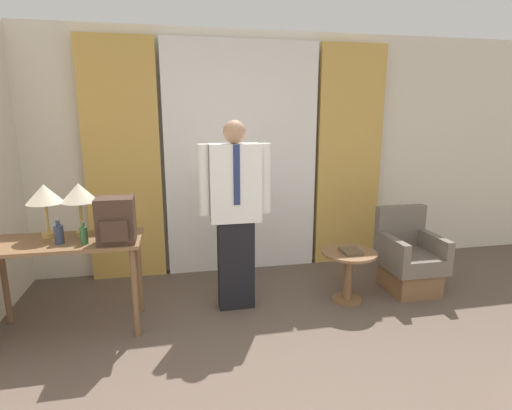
% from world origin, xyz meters
% --- Properties ---
extents(wall_back, '(10.00, 0.06, 2.70)m').
position_xyz_m(wall_back, '(0.00, 3.17, 1.35)').
color(wall_back, silver).
rests_on(wall_back, ground_plane).
extents(curtain_sheer_center, '(1.72, 0.06, 2.58)m').
position_xyz_m(curtain_sheer_center, '(0.00, 3.04, 1.29)').
color(curtain_sheer_center, white).
rests_on(curtain_sheer_center, ground_plane).
extents(curtain_drape_left, '(0.79, 0.06, 2.58)m').
position_xyz_m(curtain_drape_left, '(-1.29, 3.04, 1.29)').
color(curtain_drape_left, gold).
rests_on(curtain_drape_left, ground_plane).
extents(curtain_drape_right, '(0.79, 0.06, 2.58)m').
position_xyz_m(curtain_drape_right, '(1.29, 3.04, 1.29)').
color(curtain_drape_right, gold).
rests_on(curtain_drape_right, ground_plane).
extents(desk, '(1.24, 0.56, 0.79)m').
position_xyz_m(desk, '(-1.67, 1.95, 0.67)').
color(desk, brown).
rests_on(desk, ground_plane).
extents(table_lamp_left, '(0.29, 0.29, 0.45)m').
position_xyz_m(table_lamp_left, '(-1.81, 2.06, 1.15)').
color(table_lamp_left, tan).
rests_on(table_lamp_left, desk).
extents(table_lamp_right, '(0.29, 0.29, 0.45)m').
position_xyz_m(table_lamp_right, '(-1.54, 2.06, 1.15)').
color(table_lamp_right, tan).
rests_on(table_lamp_right, desk).
extents(bottle_near_edge, '(0.07, 0.07, 0.19)m').
position_xyz_m(bottle_near_edge, '(-1.67, 1.87, 0.87)').
color(bottle_near_edge, '#2D3851').
rests_on(bottle_near_edge, desk).
extents(bottle_by_lamp, '(0.06, 0.06, 0.18)m').
position_xyz_m(bottle_by_lamp, '(-1.48, 1.82, 0.87)').
color(bottle_by_lamp, '#336638').
rests_on(bottle_by_lamp, desk).
extents(backpack, '(0.29, 0.25, 0.37)m').
position_xyz_m(backpack, '(-1.23, 1.80, 0.97)').
color(backpack, '#422D23').
rests_on(backpack, desk).
extents(person, '(0.66, 0.22, 1.75)m').
position_xyz_m(person, '(-0.23, 2.09, 0.95)').
color(person, black).
rests_on(person, ground_plane).
extents(armchair, '(0.54, 0.59, 0.85)m').
position_xyz_m(armchair, '(1.58, 2.10, 0.32)').
color(armchair, brown).
rests_on(armchair, ground_plane).
extents(side_table, '(0.53, 0.53, 0.51)m').
position_xyz_m(side_table, '(0.86, 1.98, 0.35)').
color(side_table, brown).
rests_on(side_table, ground_plane).
extents(book, '(0.18, 0.21, 0.03)m').
position_xyz_m(book, '(0.86, 1.95, 0.52)').
color(book, brown).
rests_on(book, side_table).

